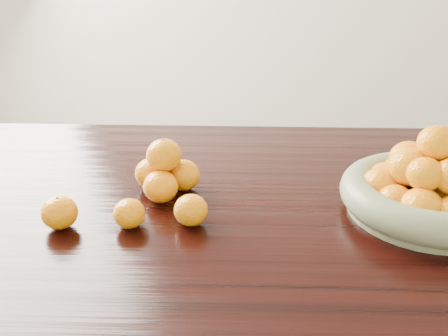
{
  "coord_description": "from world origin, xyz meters",
  "views": [
    {
      "loc": [
        0.05,
        -1.06,
        1.3
      ],
      "look_at": [
        0.01,
        -0.02,
        0.83
      ],
      "focal_mm": 40.0,
      "sensor_mm": 36.0,
      "label": 1
    }
  ],
  "objects_px": {
    "dining_table": "(219,227)",
    "loose_orange_0": "(59,213)",
    "orange_pyramid": "(165,172)",
    "fruit_bowl": "(429,189)"
  },
  "relations": [
    {
      "from": "orange_pyramid",
      "to": "loose_orange_0",
      "type": "xyz_separation_m",
      "value": [
        -0.2,
        -0.17,
        -0.02
      ]
    },
    {
      "from": "loose_orange_0",
      "to": "fruit_bowl",
      "type": "bearing_deg",
      "value": 6.79
    },
    {
      "from": "dining_table",
      "to": "fruit_bowl",
      "type": "xyz_separation_m",
      "value": [
        0.46,
        -0.07,
        0.15
      ]
    },
    {
      "from": "dining_table",
      "to": "orange_pyramid",
      "type": "relative_size",
      "value": 12.51
    },
    {
      "from": "loose_orange_0",
      "to": "orange_pyramid",
      "type": "bearing_deg",
      "value": 40.8
    },
    {
      "from": "dining_table",
      "to": "fruit_bowl",
      "type": "bearing_deg",
      "value": -8.22
    },
    {
      "from": "dining_table",
      "to": "loose_orange_0",
      "type": "height_order",
      "value": "loose_orange_0"
    },
    {
      "from": "dining_table",
      "to": "orange_pyramid",
      "type": "xyz_separation_m",
      "value": [
        -0.13,
        0.01,
        0.14
      ]
    },
    {
      "from": "fruit_bowl",
      "to": "loose_orange_0",
      "type": "relative_size",
      "value": 5.06
    },
    {
      "from": "orange_pyramid",
      "to": "dining_table",
      "type": "bearing_deg",
      "value": -4.32
    }
  ]
}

